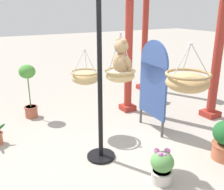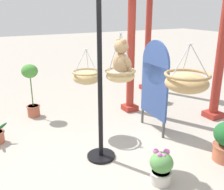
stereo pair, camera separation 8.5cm
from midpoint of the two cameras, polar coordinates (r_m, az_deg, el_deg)
The scene contains 13 objects.
ground_plane at distance 4.19m, azimuth -0.52°, elevation -13.86°, with size 40.00×40.00×0.00m, color #A8A093.
display_pole_central at distance 3.90m, azimuth -1.92°, elevation -3.65°, with size 0.44×0.44×2.48m.
hanging_basket_with_teddy at distance 3.71m, azimuth 2.49°, elevation 4.46°, with size 0.44×0.44×0.69m.
teddy_bear at distance 3.67m, azimuth 2.87°, elevation 7.83°, with size 0.35×0.31×0.52m.
hanging_basket_left_high at distance 4.71m, azimuth -4.99°, elevation 4.01°, with size 0.53×0.53×0.63m.
hanging_basket_right_low at distance 3.23m, azimuth 16.75°, elevation 2.79°, with size 0.54×0.54×0.58m.
greenhouse_pillar_left at distance 7.37m, azimuth 8.21°, elevation 11.87°, with size 0.31×0.31×2.93m.
greenhouse_pillar_right at distance 5.68m, azimuth 4.63°, elevation 10.83°, with size 0.32×0.32×3.08m.
greenhouse_pillar_far_back at distance 5.71m, azimuth 23.16°, elevation 8.97°, with size 0.35×0.35×2.98m.
potted_plant_flowering_red at distance 3.66m, azimuth 11.36°, elevation -15.19°, with size 0.31×0.31×0.47m.
potted_plant_bushy_green at distance 5.73m, azimuth -16.83°, elevation 1.76°, with size 0.33×0.33×1.15m.
potted_plant_conical_shrub at distance 6.61m, azimuth 9.94°, elevation 0.59°, with size 0.37×0.37×0.52m.
display_sign_board at distance 4.82m, azimuth 9.79°, elevation 3.30°, with size 0.80×0.09×1.72m.
Camera 2 is at (3.16, -1.60, 2.25)m, focal length 41.86 mm.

